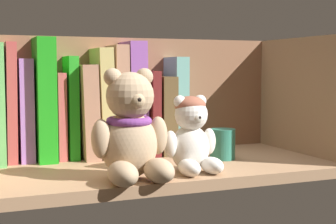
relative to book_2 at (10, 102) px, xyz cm
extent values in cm
cube|color=#A87F5B|center=(24.52, -13.48, -12.52)|extent=(67.06, 31.41, 2.00)
cube|color=#8C5D40|center=(24.52, 2.83, -0.20)|extent=(69.46, 1.20, 26.63)
cube|color=#A87F5B|center=(58.85, -13.48, -0.20)|extent=(1.60, 33.81, 26.63)
cube|color=#B34444|center=(0.00, 0.00, 0.00)|extent=(2.15, 9.59, 23.06)
cube|color=#A067BB|center=(2.71, 0.00, -1.55)|extent=(2.74, 9.57, 19.95)
cube|color=#1A9818|center=(6.25, 0.00, 0.49)|extent=(3.53, 13.19, 24.02)
cube|color=#C75353|center=(9.29, 0.00, -2.90)|extent=(1.66, 9.71, 17.25)
cube|color=green|center=(11.53, 0.00, -1.27)|extent=(1.93, 10.31, 20.50)
cube|color=#AA7A5F|center=(14.47, 0.00, -2.11)|extent=(3.58, 14.80, 18.91)
cube|color=tan|center=(17.85, 0.00, -0.44)|extent=(3.50, 13.93, 22.23)
cube|color=tan|center=(21.07, 0.00, -0.11)|extent=(2.73, 12.30, 22.82)
cube|color=#9453B2|center=(24.67, 0.00, 0.27)|extent=(4.02, 12.59, 23.65)
cube|color=maroon|center=(27.83, 0.00, -2.73)|extent=(1.83, 14.49, 17.58)
cube|color=brown|center=(30.78, 0.00, -3.32)|extent=(3.16, 14.78, 16.40)
cube|color=#6CAFA7|center=(34.25, 0.00, -1.27)|extent=(2.88, 10.93, 20.50)
ellipsoid|color=tan|center=(16.82, -23.15, -6.00)|extent=(9.38, 8.61, 11.04)
sphere|color=tan|center=(16.84, -23.71, 2.12)|extent=(7.85, 7.85, 7.85)
sphere|color=tan|center=(14.07, -23.30, 5.18)|extent=(2.94, 2.94, 2.94)
sphere|color=tan|center=(19.56, -23.01, 5.18)|extent=(2.94, 2.94, 2.94)
sphere|color=tan|center=(17.00, -26.49, 1.65)|extent=(2.94, 2.94, 2.94)
sphere|color=black|center=(17.05, -27.51, 1.72)|extent=(1.03, 1.03, 1.03)
ellipsoid|color=tan|center=(14.07, -28.55, -9.56)|extent=(4.81, 7.59, 3.92)
ellipsoid|color=tan|center=(20.13, -28.23, -9.56)|extent=(4.81, 7.59, 3.92)
ellipsoid|color=tan|center=(11.89, -23.97, -4.62)|extent=(3.36, 3.36, 6.38)
ellipsoid|color=tan|center=(21.80, -23.44, -4.62)|extent=(3.36, 3.36, 6.38)
torus|color=#7E3A8E|center=(16.82, -23.15, -2.03)|extent=(7.53, 7.53, 1.41)
ellipsoid|color=white|center=(28.48, -21.65, -7.44)|extent=(6.94, 6.37, 8.17)
sphere|color=white|center=(28.51, -22.06, -1.43)|extent=(5.81, 5.81, 5.81)
sphere|color=white|center=(26.46, -21.81, 0.84)|extent=(2.18, 2.18, 2.18)
sphere|color=white|center=(30.51, -21.49, 0.84)|extent=(2.18, 2.18, 2.18)
sphere|color=white|center=(28.68, -24.11, -1.77)|extent=(2.18, 2.18, 2.18)
sphere|color=black|center=(28.74, -24.87, -1.72)|extent=(0.76, 0.76, 0.76)
ellipsoid|color=white|center=(26.55, -25.69, -10.07)|extent=(3.69, 5.69, 2.90)
ellipsoid|color=white|center=(31.03, -25.34, -10.07)|extent=(3.69, 5.69, 2.90)
ellipsoid|color=white|center=(24.85, -22.35, -6.41)|extent=(2.54, 2.54, 4.72)
ellipsoid|color=white|center=(32.18, -21.77, -6.41)|extent=(2.54, 2.54, 4.72)
ellipsoid|color=#9C5741|center=(28.48, -21.65, 0.17)|extent=(5.52, 5.52, 3.20)
cylinder|color=#2D7A66|center=(39.34, -13.63, -8.48)|extent=(5.03, 5.03, 6.08)
camera|label=1|loc=(-7.73, -101.64, 6.59)|focal=53.77mm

